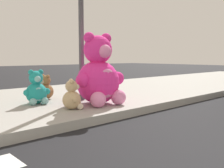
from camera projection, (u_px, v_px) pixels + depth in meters
sidewalk at (22, 104)px, 5.57m from camera, size 28.00×4.40×0.15m
sign_pole at (81, 20)px, 5.47m from camera, size 0.56×0.11×3.20m
plush_pink_large at (99, 76)px, 5.15m from camera, size 1.08×0.97×1.40m
plush_lavender at (90, 83)px, 6.59m from camera, size 0.50×0.48×0.69m
plush_teal at (37, 90)px, 5.16m from camera, size 0.52×0.48×0.68m
plush_tan at (73, 97)px, 4.65m from camera, size 0.39×0.38×0.54m
plush_white at (107, 88)px, 6.11m from camera, size 0.37×0.34×0.48m
plush_brown at (45, 89)px, 5.74m from camera, size 0.38×0.41×0.54m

